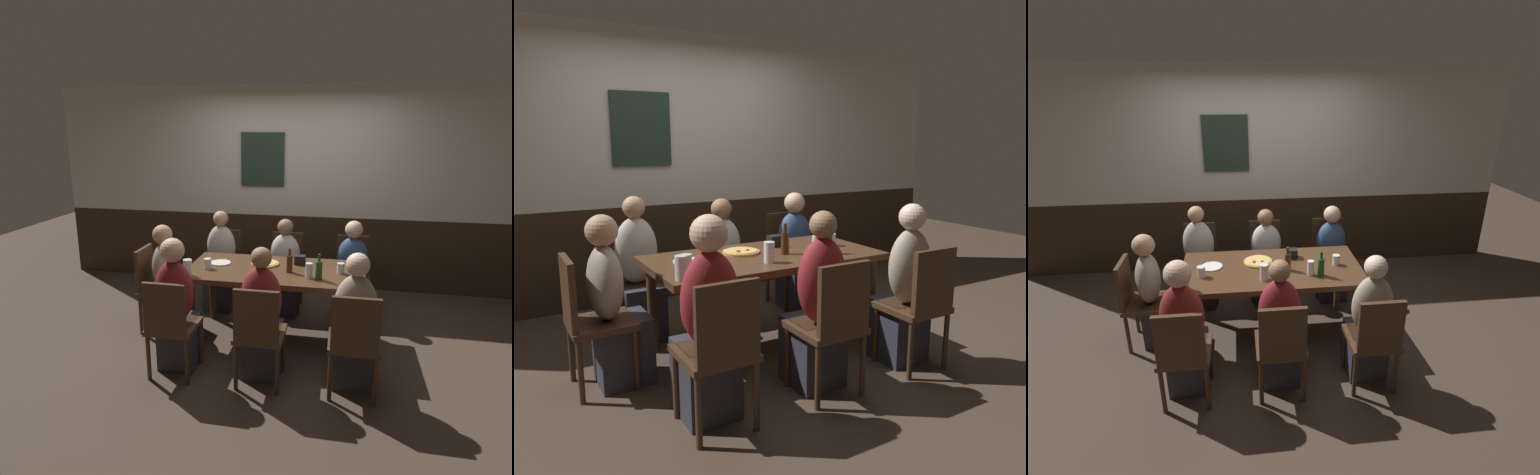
% 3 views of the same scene
% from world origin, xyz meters
% --- Properties ---
extents(ground_plane, '(12.00, 12.00, 0.00)m').
position_xyz_m(ground_plane, '(0.00, 0.00, 0.00)').
color(ground_plane, '#423328').
extents(wall_back, '(6.40, 0.13, 2.60)m').
position_xyz_m(wall_back, '(-0.00, 1.65, 1.30)').
color(wall_back, '#332316').
rests_on(wall_back, ground_plane).
extents(dining_table, '(1.71, 0.87, 0.74)m').
position_xyz_m(dining_table, '(0.00, 0.00, 0.66)').
color(dining_table, '#472D1C').
rests_on(dining_table, ground_plane).
extents(chair_head_west, '(0.40, 0.40, 0.88)m').
position_xyz_m(chair_head_west, '(-1.27, 0.00, 0.50)').
color(chair_head_west, '#422B1C').
rests_on(chair_head_west, ground_plane).
extents(chair_mid_near, '(0.40, 0.40, 0.88)m').
position_xyz_m(chair_mid_near, '(0.00, -0.85, 0.50)').
color(chair_mid_near, '#422B1C').
rests_on(chair_mid_near, ground_plane).
extents(chair_left_far, '(0.40, 0.40, 0.88)m').
position_xyz_m(chair_left_far, '(-0.75, 0.85, 0.50)').
color(chair_left_far, '#422B1C').
rests_on(chair_left_far, ground_plane).
extents(chair_right_far, '(0.40, 0.40, 0.88)m').
position_xyz_m(chair_right_far, '(0.75, 0.85, 0.50)').
color(chair_right_far, '#422B1C').
rests_on(chair_right_far, ground_plane).
extents(chair_right_near, '(0.40, 0.40, 0.88)m').
position_xyz_m(chair_right_near, '(0.75, -0.85, 0.50)').
color(chair_right_near, '#422B1C').
rests_on(chair_right_near, ground_plane).
extents(chair_mid_far, '(0.40, 0.40, 0.88)m').
position_xyz_m(chair_mid_far, '(0.00, 0.85, 0.50)').
color(chair_mid_far, '#422B1C').
rests_on(chair_mid_far, ground_plane).
extents(chair_left_near, '(0.40, 0.40, 0.88)m').
position_xyz_m(chair_left_near, '(-0.75, -0.85, 0.50)').
color(chair_left_near, '#422B1C').
rests_on(chair_left_near, ground_plane).
extents(person_head_west, '(0.37, 0.34, 1.13)m').
position_xyz_m(person_head_west, '(-1.11, 0.00, 0.48)').
color(person_head_west, '#2D2D38').
rests_on(person_head_west, ground_plane).
extents(person_mid_near, '(0.34, 0.37, 1.16)m').
position_xyz_m(person_mid_near, '(0.00, -0.69, 0.49)').
color(person_mid_near, '#2D2D38').
rests_on(person_mid_near, ground_plane).
extents(person_left_far, '(0.34, 0.37, 1.15)m').
position_xyz_m(person_left_far, '(-0.75, 0.69, 0.48)').
color(person_left_far, '#2D2D38').
rests_on(person_left_far, ground_plane).
extents(person_right_far, '(0.34, 0.37, 1.10)m').
position_xyz_m(person_right_far, '(0.75, 0.69, 0.46)').
color(person_right_far, '#2D2D38').
rests_on(person_right_far, ground_plane).
extents(person_right_near, '(0.34, 0.37, 1.16)m').
position_xyz_m(person_right_near, '(0.75, -0.69, 0.49)').
color(person_right_near, '#2D2D38').
rests_on(person_right_near, ground_plane).
extents(person_mid_far, '(0.34, 0.37, 1.09)m').
position_xyz_m(person_mid_far, '(-0.00, 0.69, 0.45)').
color(person_mid_far, '#2D2D38').
rests_on(person_mid_far, ground_plane).
extents(person_left_near, '(0.34, 0.37, 1.20)m').
position_xyz_m(person_left_near, '(-0.75, -0.69, 0.51)').
color(person_left_near, '#2D2D38').
rests_on(person_left_near, ground_plane).
extents(pizza, '(0.28, 0.28, 0.03)m').
position_xyz_m(pizza, '(-0.12, 0.13, 0.75)').
color(pizza, tan).
rests_on(pizza, dining_table).
extents(pint_glass_stout, '(0.06, 0.06, 0.14)m').
position_xyz_m(pint_glass_stout, '(0.34, -0.19, 0.80)').
color(pint_glass_stout, silver).
rests_on(pint_glass_stout, dining_table).
extents(tumbler_water, '(0.07, 0.07, 0.10)m').
position_xyz_m(tumbler_water, '(0.63, -0.01, 0.78)').
color(tumbler_water, silver).
rests_on(tumbler_water, dining_table).
extents(beer_glass_half, '(0.08, 0.08, 0.10)m').
position_xyz_m(beer_glass_half, '(-0.65, -0.11, 0.78)').
color(beer_glass_half, silver).
rests_on(beer_glass_half, dining_table).
extents(pint_glass_amber, '(0.08, 0.08, 0.15)m').
position_xyz_m(pint_glass_amber, '(-0.77, -0.34, 0.81)').
color(pint_glass_amber, silver).
rests_on(pint_glass_amber, dining_table).
extents(highball_clear, '(0.08, 0.08, 0.15)m').
position_xyz_m(highball_clear, '(-0.09, -0.23, 0.81)').
color(highball_clear, silver).
rests_on(highball_clear, dining_table).
extents(beer_bottle_green, '(0.06, 0.06, 0.24)m').
position_xyz_m(beer_bottle_green, '(0.43, -0.22, 0.83)').
color(beer_bottle_green, '#194723').
rests_on(beer_bottle_green, dining_table).
extents(beer_bottle_brown, '(0.06, 0.06, 0.23)m').
position_xyz_m(beer_bottle_brown, '(0.15, -0.07, 0.83)').
color(beer_bottle_brown, '#42230F').
rests_on(beer_bottle_brown, dining_table).
extents(plate_white_large, '(0.21, 0.21, 0.01)m').
position_xyz_m(plate_white_large, '(-0.57, 0.07, 0.75)').
color(plate_white_large, white).
rests_on(plate_white_large, dining_table).
extents(condiment_caddy, '(0.11, 0.09, 0.09)m').
position_xyz_m(condiment_caddy, '(0.22, 0.20, 0.79)').
color(condiment_caddy, black).
rests_on(condiment_caddy, dining_table).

